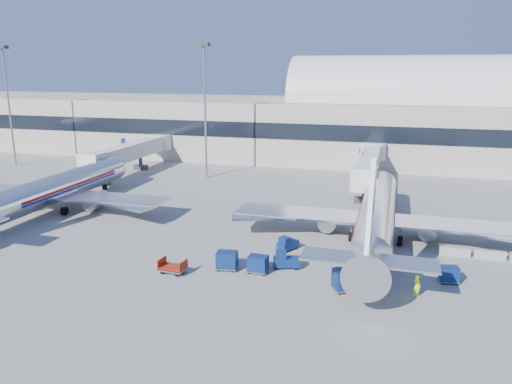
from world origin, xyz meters
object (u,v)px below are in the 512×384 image
(cart_solo_near, at_px, (346,280))
(mast_far_west, at_px, (7,88))
(cart_open_red, at_px, (173,268))
(tug_right, at_px, (364,259))
(cart_train_a, at_px, (258,264))
(jetbridge_mid, at_px, (134,151))
(barrier_mid, at_px, (490,255))
(cart_train_b, at_px, (228,260))
(airliner_main, at_px, (377,215))
(jetbridge_near, at_px, (370,162))
(mast_west, at_px, (205,91))
(barrier_near, at_px, (455,252))
(cart_solo_far, at_px, (449,274))
(airliner_mid, at_px, (51,190))
(ramp_worker, at_px, (417,286))
(tug_lead, at_px, (286,260))
(tug_left, at_px, (287,244))
(cart_train_c, at_px, (227,260))

(cart_solo_near, bearing_deg, mast_far_west, 122.24)
(cart_solo_near, relative_size, cart_open_red, 1.06)
(tug_right, bearing_deg, cart_train_a, -143.99)
(jetbridge_mid, xyz_separation_m, barrier_mid, (55.70, -28.81, -3.48))
(jetbridge_mid, relative_size, cart_train_b, 15.17)
(airliner_main, height_order, jetbridge_near, airliner_main)
(jetbridge_near, height_order, mast_west, mast_west)
(barrier_near, bearing_deg, cart_open_red, -155.29)
(jetbridge_near, xyz_separation_m, barrier_mid, (13.70, -28.81, -3.48))
(cart_solo_far, bearing_deg, tug_right, 158.70)
(mast_west, bearing_deg, cart_solo_near, -54.39)
(cart_solo_far, bearing_deg, airliner_mid, 160.07)
(airliner_mid, distance_m, jetbridge_near, 47.55)
(barrier_near, xyz_separation_m, cart_solo_far, (-1.14, -7.06, 0.33))
(cart_open_red, relative_size, ramp_worker, 1.33)
(jetbridge_mid, relative_size, cart_train_a, 14.32)
(mast_far_west, bearing_deg, cart_train_a, -32.16)
(airliner_main, relative_size, barrier_near, 12.42)
(airliner_main, distance_m, tug_lead, 13.16)
(mast_west, relative_size, cart_train_a, 11.76)
(mast_west, xyz_separation_m, cart_train_b, (16.84, -37.39, -14.00))
(barrier_mid, relative_size, tug_left, 1.15)
(mast_far_west, xyz_separation_m, barrier_near, (78.00, -28.00, -14.34))
(airliner_mid, relative_size, cart_open_red, 14.86)
(airliner_mid, height_order, barrier_mid, airliner_mid)
(airliner_main, relative_size, cart_train_a, 19.40)
(airliner_main, distance_m, cart_open_red, 22.98)
(barrier_near, bearing_deg, barrier_mid, 0.00)
(barrier_near, xyz_separation_m, tug_right, (-8.72, -5.38, 0.28))
(tug_lead, bearing_deg, cart_train_c, -175.43)
(jetbridge_mid, xyz_separation_m, barrier_near, (52.40, -28.81, -3.48))
(airliner_main, relative_size, jetbridge_mid, 1.35)
(tug_lead, bearing_deg, jetbridge_near, 65.78)
(barrier_near, relative_size, cart_train_c, 1.38)
(barrier_near, distance_m, cart_train_b, 23.15)
(jetbridge_near, height_order, tug_left, jetbridge_near)
(cart_train_b, relative_size, cart_solo_near, 0.68)
(mast_far_west, bearing_deg, tug_left, -26.92)
(barrier_near, bearing_deg, cart_train_a, -152.03)
(airliner_main, xyz_separation_m, tug_left, (-8.79, -5.59, -2.23))
(tug_right, xyz_separation_m, cart_train_a, (-9.43, -4.25, 0.14))
(tug_left, bearing_deg, airliner_mid, 109.46)
(mast_far_west, distance_m, tug_left, 70.08)
(airliner_mid, relative_size, barrier_mid, 12.42)
(airliner_main, distance_m, mast_west, 41.12)
(barrier_mid, relative_size, cart_train_a, 1.56)
(tug_right, bearing_deg, cart_open_red, -147.48)
(mast_west, relative_size, tug_lead, 8.07)
(airliner_mid, height_order, cart_solo_near, airliner_mid)
(jetbridge_mid, distance_m, cart_train_a, 51.58)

